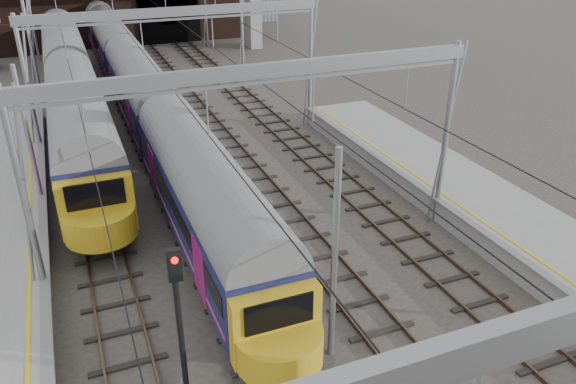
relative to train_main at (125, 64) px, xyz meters
name	(u,v)px	position (x,y,z in m)	size (l,w,h in m)	color
tracks	(218,186)	(2.00, -17.79, -2.42)	(14.40, 80.00, 0.22)	#4C3828
overhead_line	(180,32)	(2.00, -11.30, 4.13)	(16.80, 80.00, 8.00)	gray
retaining_wall	(131,1)	(3.40, 19.15, 1.89)	(28.00, 2.75, 9.00)	black
train_main	(125,64)	(0.00, 0.00, 0.00)	(2.72, 62.98, 4.71)	black
train_second	(71,86)	(-4.00, -5.21, 0.15)	(2.98, 34.44, 5.06)	black
signal_near_left	(178,309)	(-2.60, -30.92, 0.75)	(0.38, 0.48, 5.10)	black
equip_cover_b	(254,238)	(2.03, -23.31, -2.39)	(0.80, 0.56, 0.09)	blue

